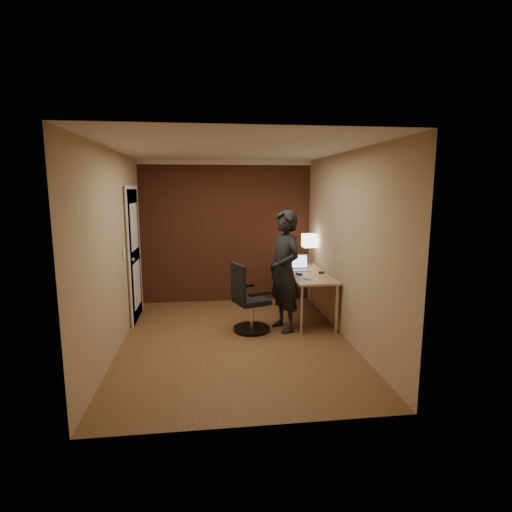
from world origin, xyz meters
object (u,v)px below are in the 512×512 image
at_px(wallet, 322,272).
at_px(phone, 307,279).
at_px(person, 285,271).
at_px(office_chair, 248,302).
at_px(desk, 312,281).
at_px(mouse, 299,274).
at_px(desk_lamp, 309,241).
at_px(laptop, 299,266).

bearing_deg(wallet, phone, -130.28).
bearing_deg(person, office_chair, -108.23).
bearing_deg(wallet, person, -148.54).
bearing_deg(person, phone, 72.12).
distance_m(desk, wallet, 0.20).
distance_m(desk, office_chair, 1.17).
height_order(desk, person, person).
height_order(mouse, phone, mouse).
xyz_separation_m(mouse, person, (-0.29, -0.33, 0.12)).
xyz_separation_m(mouse, wallet, (0.37, 0.08, -0.01)).
bearing_deg(office_chair, phone, 2.50).
bearing_deg(mouse, person, -149.89).
relative_size(desk_lamp, mouse, 5.35).
bearing_deg(phone, desk_lamp, 55.67).
xyz_separation_m(laptop, phone, (-0.04, -0.70, -0.06)).
height_order(laptop, wallet, laptop).
bearing_deg(desk, laptop, 120.08).
bearing_deg(phone, laptop, 68.47).
height_order(desk, office_chair, office_chair).
distance_m(desk_lamp, wallet, 0.76).
xyz_separation_m(laptop, office_chair, (-0.90, -0.74, -0.37)).
relative_size(phone, wallet, 1.05).
bearing_deg(phone, office_chair, 164.15).
bearing_deg(wallet, desk, 159.61).
distance_m(desk, laptop, 0.36).
bearing_deg(wallet, laptop, 132.79).
bearing_deg(office_chair, mouse, 23.31).
bearing_deg(phone, mouse, 79.80).
relative_size(office_chair, person, 0.56).
height_order(mouse, person, person).
xyz_separation_m(mouse, office_chair, (-0.82, -0.35, -0.32)).
height_order(desk, desk_lamp, desk_lamp).
bearing_deg(laptop, office_chair, -140.52).
distance_m(laptop, phone, 0.71).
bearing_deg(laptop, phone, -93.19).
bearing_deg(desk, wallet, -20.39).
relative_size(desk_lamp, office_chair, 0.55).
distance_m(desk_lamp, person, 1.25).
bearing_deg(wallet, mouse, -168.61).
bearing_deg(desk, mouse, -151.72).
bearing_deg(desk_lamp, desk, -99.96).
xyz_separation_m(desk, laptop, (-0.15, 0.26, 0.19)).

